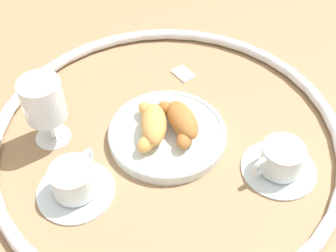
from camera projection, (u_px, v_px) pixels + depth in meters
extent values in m
plane|color=#997551|center=(167.00, 138.00, 0.84)|extent=(2.20, 2.20, 0.00)
torus|color=silver|center=(167.00, 134.00, 0.83)|extent=(0.68, 0.68, 0.02)
cylinder|color=silver|center=(168.00, 133.00, 0.83)|extent=(0.23, 0.23, 0.02)
torus|color=silver|center=(168.00, 130.00, 0.83)|extent=(0.23, 0.23, 0.01)
ellipsoid|color=#AD6B33|center=(182.00, 119.00, 0.81)|extent=(0.11, 0.06, 0.04)
ellipsoid|color=#AD6B33|center=(168.00, 109.00, 0.84)|extent=(0.05, 0.05, 0.03)
ellipsoid|color=#AD6B33|center=(184.00, 139.00, 0.79)|extent=(0.05, 0.04, 0.03)
ellipsoid|color=#D6994C|center=(154.00, 123.00, 0.81)|extent=(0.11, 0.06, 0.04)
ellipsoid|color=#D6994C|center=(147.00, 110.00, 0.84)|extent=(0.05, 0.04, 0.03)
ellipsoid|color=#D6994C|center=(146.00, 143.00, 0.78)|extent=(0.05, 0.05, 0.03)
cylinder|color=silver|center=(279.00, 168.00, 0.78)|extent=(0.14, 0.14, 0.01)
cylinder|color=silver|center=(282.00, 158.00, 0.76)|extent=(0.08, 0.08, 0.05)
cylinder|color=#937A60|center=(284.00, 150.00, 0.74)|extent=(0.07, 0.07, 0.01)
torus|color=silver|center=(261.00, 166.00, 0.74)|extent=(0.02, 0.04, 0.04)
cylinder|color=silver|center=(76.00, 190.00, 0.75)|extent=(0.14, 0.14, 0.01)
cylinder|color=silver|center=(73.00, 180.00, 0.73)|extent=(0.08, 0.08, 0.05)
cylinder|color=brown|center=(71.00, 172.00, 0.71)|extent=(0.07, 0.07, 0.01)
torus|color=silver|center=(86.00, 160.00, 0.75)|extent=(0.04, 0.03, 0.04)
cylinder|color=white|center=(53.00, 136.00, 0.84)|extent=(0.07, 0.07, 0.01)
cylinder|color=white|center=(50.00, 126.00, 0.82)|extent=(0.01, 0.01, 0.05)
cylinder|color=white|center=(43.00, 100.00, 0.77)|extent=(0.08, 0.08, 0.08)
cylinder|color=gold|center=(44.00, 105.00, 0.78)|extent=(0.07, 0.07, 0.05)
cube|color=white|center=(183.00, 73.00, 0.97)|extent=(0.06, 0.05, 0.01)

